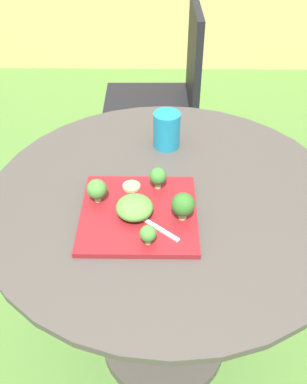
{
  "coord_description": "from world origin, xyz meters",
  "views": [
    {
      "loc": [
        -0.03,
        -0.9,
        1.45
      ],
      "look_at": [
        -0.04,
        -0.05,
        0.76
      ],
      "focal_mm": 41.06,
      "sensor_mm": 36.0,
      "label": 1
    }
  ],
  "objects_px": {
    "patio_chair": "(169,88)",
    "drinking_glass": "(165,132)",
    "salad_plate": "(139,214)",
    "fork": "(149,222)"
  },
  "relations": [
    {
      "from": "patio_chair",
      "to": "fork",
      "type": "xyz_separation_m",
      "value": [
        -0.07,
        -1.14,
        0.21
      ]
    },
    {
      "from": "salad_plate",
      "to": "fork",
      "type": "distance_m",
      "value": 0.05
    },
    {
      "from": "patio_chair",
      "to": "fork",
      "type": "bearing_deg",
      "value": -93.54
    },
    {
      "from": "drinking_glass",
      "to": "fork",
      "type": "xyz_separation_m",
      "value": [
        -0.04,
        -0.36,
        -0.03
      ]
    },
    {
      "from": "salad_plate",
      "to": "fork",
      "type": "height_order",
      "value": "fork"
    },
    {
      "from": "patio_chair",
      "to": "drinking_glass",
      "type": "xyz_separation_m",
      "value": [
        -0.03,
        -0.78,
        0.24
      ]
    },
    {
      "from": "patio_chair",
      "to": "fork",
      "type": "height_order",
      "value": "patio_chair"
    },
    {
      "from": "salad_plate",
      "to": "drinking_glass",
      "type": "xyz_separation_m",
      "value": [
        0.07,
        0.32,
        0.04
      ]
    },
    {
      "from": "salad_plate",
      "to": "fork",
      "type": "relative_size",
      "value": 2.26
    },
    {
      "from": "salad_plate",
      "to": "drinking_glass",
      "type": "bearing_deg",
      "value": 78.0
    }
  ]
}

